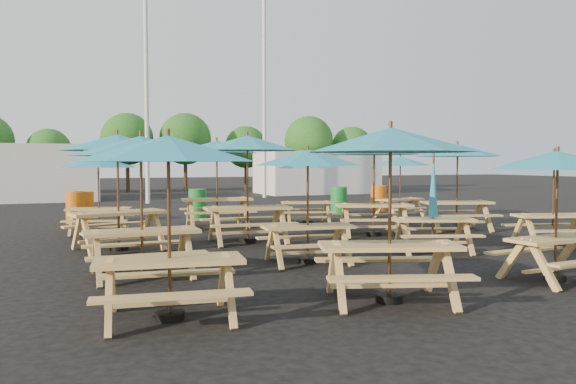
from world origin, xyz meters
name	(u,v)px	position (x,y,z in m)	size (l,w,h in m)	color
ground	(311,239)	(0.00, 0.00, 0.00)	(120.00, 120.00, 0.00)	black
picnic_unit_0	(168,158)	(-4.55, -5.93, 1.96)	(2.47, 2.47, 2.25)	tan
picnic_unit_1	(141,153)	(-4.51, -3.20, 2.06)	(2.32, 2.32, 2.36)	tan
picnic_unit_2	(117,148)	(-4.60, -0.08, 2.21)	(2.99, 2.99, 2.53)	tan
picnic_unit_3	(98,166)	(-4.82, 3.00, 1.82)	(2.48, 2.48, 2.09)	tan
picnic_unit_4	(390,148)	(-1.62, -6.17, 2.09)	(2.97, 2.97, 2.40)	tan
picnic_unit_5	(308,163)	(-1.44, -3.05, 1.89)	(2.34, 2.34, 2.17)	tan
picnic_unit_6	(247,148)	(-1.64, 0.00, 2.24)	(2.68, 2.68, 2.57)	tan
picnic_unit_7	(217,151)	(-1.51, 3.30, 2.24)	(2.75, 2.75, 2.57)	tan
picnic_unit_8	(558,167)	(1.60, -6.00, 1.84)	(2.22, 2.22, 2.11)	tan
picnic_unit_9	(433,210)	(1.54, -2.86, 0.89)	(2.08, 1.95, 2.17)	tan
picnic_unit_10	(374,153)	(1.77, -0.06, 2.16)	(3.07, 3.07, 2.47)	tan
picnic_unit_11	(307,167)	(1.39, 3.34, 1.77)	(2.43, 2.43, 2.03)	tan
picnic_unit_13	(554,163)	(4.60, -3.17, 1.90)	(2.63, 2.63, 2.18)	tan
picnic_unit_14	(458,155)	(4.54, 0.09, 2.13)	(2.94, 2.94, 2.44)	tan
picnic_unit_15	(400,164)	(4.69, 3.16, 1.85)	(2.47, 2.47, 2.12)	tan
waste_bin_0	(84,207)	(-5.09, 6.22, 0.49)	(0.61, 0.61, 0.99)	orange
waste_bin_1	(76,208)	(-5.32, 6.00, 0.49)	(0.61, 0.61, 0.99)	orange
waste_bin_2	(198,203)	(-1.38, 6.45, 0.49)	(0.61, 0.61, 0.99)	#177F2D
waste_bin_3	(339,200)	(3.97, 6.19, 0.49)	(0.61, 0.61, 0.99)	#177F2D
waste_bin_4	(379,198)	(5.93, 6.57, 0.49)	(0.61, 0.61, 0.99)	orange
mast_0	(146,74)	(-2.00, 14.00, 6.00)	(0.20, 0.20, 12.00)	silver
mast_1	(264,86)	(4.50, 16.00, 6.00)	(0.20, 0.20, 12.00)	silver
event_tent_0	(11,173)	(-8.00, 18.00, 1.40)	(8.00, 4.00, 2.80)	silver
event_tent_1	(316,172)	(9.00, 19.00, 1.30)	(7.00, 4.00, 2.60)	silver
tree_2	(49,150)	(-6.39, 23.65, 2.62)	(2.59, 2.59, 3.93)	#382314
tree_3	(127,139)	(-1.75, 24.72, 3.41)	(3.36, 3.36, 5.09)	#382314
tree_4	(185,139)	(1.90, 24.26, 3.46)	(3.41, 3.41, 5.17)	#382314
tree_5	(246,147)	(6.22, 24.67, 2.97)	(2.94, 2.94, 4.45)	#382314
tree_6	(309,141)	(10.23, 22.90, 3.43)	(3.38, 3.38, 5.13)	#382314
tree_7	(352,147)	(13.63, 22.92, 2.99)	(2.95, 2.95, 4.48)	#382314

